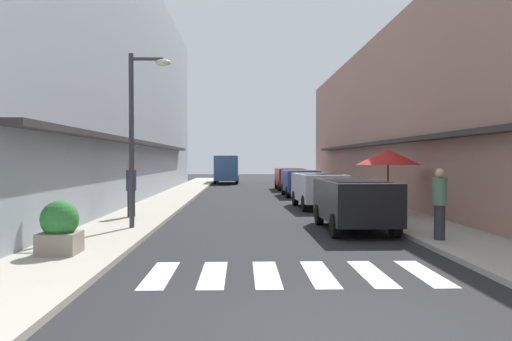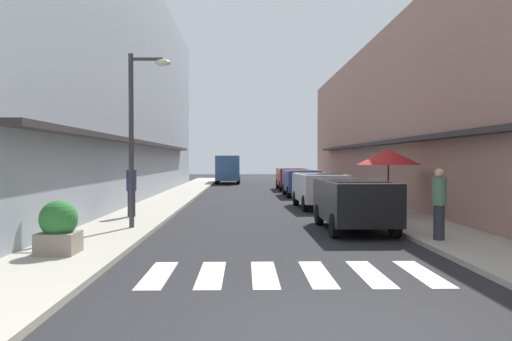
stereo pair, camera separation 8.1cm
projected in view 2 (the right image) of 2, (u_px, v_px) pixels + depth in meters
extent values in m
plane|color=#232326|center=(262.00, 205.00, 23.21)|extent=(95.14, 95.14, 0.00)
cube|color=#ADA899|center=(163.00, 204.00, 23.10)|extent=(2.25, 60.54, 0.12)
cube|color=#ADA899|center=(361.00, 203.00, 23.31)|extent=(2.25, 60.54, 0.12)
cube|color=#939EA8|center=(89.00, 80.00, 24.05)|extent=(5.00, 40.92, 11.64)
cube|color=#332D2D|center=(148.00, 144.00, 24.18)|extent=(0.50, 28.65, 0.16)
cube|color=#A87A6B|center=(431.00, 118.00, 24.47)|extent=(5.00, 40.92, 8.14)
cube|color=#332D2D|center=(374.00, 144.00, 24.44)|extent=(0.50, 28.65, 0.16)
cube|color=silver|center=(158.00, 275.00, 9.10)|extent=(0.45, 2.20, 0.01)
cube|color=silver|center=(211.00, 275.00, 9.12)|extent=(0.45, 2.20, 0.01)
cube|color=silver|center=(264.00, 274.00, 9.15)|extent=(0.45, 2.20, 0.01)
cube|color=silver|center=(317.00, 274.00, 9.17)|extent=(0.45, 2.20, 0.01)
cube|color=silver|center=(370.00, 274.00, 9.19)|extent=(0.45, 2.20, 0.01)
cube|color=silver|center=(422.00, 273.00, 9.21)|extent=(0.45, 2.20, 0.01)
cube|color=black|center=(354.00, 200.00, 14.76)|extent=(1.77, 4.13, 1.13)
cube|color=black|center=(355.00, 190.00, 14.54)|extent=(1.48, 2.32, 0.56)
cylinder|color=black|center=(319.00, 215.00, 16.11)|extent=(0.22, 0.64, 0.64)
cylinder|color=black|center=(369.00, 214.00, 16.15)|extent=(0.22, 0.64, 0.64)
cylinder|color=black|center=(335.00, 226.00, 13.39)|extent=(0.22, 0.64, 0.64)
cylinder|color=black|center=(395.00, 226.00, 13.43)|extent=(0.22, 0.64, 0.64)
cube|color=silver|center=(319.00, 187.00, 21.56)|extent=(1.90, 4.14, 1.13)
cube|color=black|center=(320.00, 180.00, 21.35)|extent=(1.55, 2.34, 0.56)
cylinder|color=black|center=(296.00, 198.00, 22.87)|extent=(0.24, 0.65, 0.64)
cylinder|color=black|center=(331.00, 198.00, 22.97)|extent=(0.24, 0.65, 0.64)
cylinder|color=black|center=(305.00, 203.00, 20.18)|extent=(0.24, 0.65, 0.64)
cylinder|color=black|center=(345.00, 203.00, 20.28)|extent=(0.24, 0.65, 0.64)
cube|color=navy|center=(301.00, 180.00, 28.47)|extent=(1.79, 3.94, 1.13)
cube|color=black|center=(301.00, 175.00, 28.26)|extent=(1.49, 2.21, 0.56)
cylinder|color=black|center=(285.00, 189.00, 29.75)|extent=(0.23, 0.64, 0.64)
cylinder|color=black|center=(312.00, 189.00, 29.80)|extent=(0.23, 0.64, 0.64)
cylinder|color=black|center=(289.00, 192.00, 27.16)|extent=(0.23, 0.64, 0.64)
cylinder|color=black|center=(319.00, 192.00, 27.21)|extent=(0.23, 0.64, 0.64)
cube|color=maroon|center=(291.00, 177.00, 34.45)|extent=(1.75, 4.46, 1.13)
cube|color=black|center=(291.00, 172.00, 34.22)|extent=(1.47, 2.50, 0.56)
cylinder|color=black|center=(278.00, 184.00, 35.91)|extent=(0.22, 0.64, 0.64)
cylinder|color=black|center=(300.00, 184.00, 35.95)|extent=(0.22, 0.64, 0.64)
cylinder|color=black|center=(281.00, 186.00, 32.98)|extent=(0.22, 0.64, 0.64)
cylinder|color=black|center=(305.00, 186.00, 33.02)|extent=(0.22, 0.64, 0.64)
cube|color=#33598C|center=(228.00, 168.00, 43.74)|extent=(1.97, 5.41, 2.03)
cube|color=black|center=(228.00, 159.00, 43.45)|extent=(1.65, 3.03, 0.56)
cylinder|color=black|center=(219.00, 179.00, 45.52)|extent=(0.22, 0.64, 0.64)
cylinder|color=black|center=(239.00, 179.00, 45.56)|extent=(0.22, 0.64, 0.64)
cylinder|color=black|center=(217.00, 181.00, 41.96)|extent=(0.22, 0.64, 0.64)
cylinder|color=black|center=(238.00, 180.00, 42.00)|extent=(0.22, 0.64, 0.64)
cylinder|color=#38383D|center=(131.00, 141.00, 14.54)|extent=(0.14, 0.14, 4.95)
cylinder|color=#38383D|center=(147.00, 59.00, 14.50)|extent=(0.90, 0.10, 0.10)
ellipsoid|color=beige|center=(163.00, 63.00, 14.51)|extent=(0.44, 0.28, 0.20)
cylinder|color=#262626|center=(388.00, 214.00, 18.01)|extent=(0.48, 0.48, 0.06)
cylinder|color=#4C3823|center=(388.00, 186.00, 17.98)|extent=(0.06, 0.06, 2.03)
cone|color=red|center=(388.00, 157.00, 17.96)|extent=(2.24, 2.24, 0.55)
cube|color=gray|center=(59.00, 243.00, 10.54)|extent=(0.78, 0.78, 0.44)
sphere|color=#2D7533|center=(58.00, 219.00, 10.53)|extent=(0.78, 0.78, 0.78)
cylinder|color=#282B33|center=(439.00, 223.00, 12.33)|extent=(0.26, 0.26, 0.84)
cylinder|color=#4C7259|center=(439.00, 192.00, 12.31)|extent=(0.34, 0.34, 0.66)
sphere|color=tan|center=(439.00, 173.00, 12.30)|extent=(0.23, 0.23, 0.23)
cylinder|color=#282B33|center=(131.00, 204.00, 17.34)|extent=(0.26, 0.26, 0.88)
cylinder|color=navy|center=(131.00, 180.00, 17.33)|extent=(0.34, 0.34, 0.70)
sphere|color=tan|center=(131.00, 167.00, 17.32)|extent=(0.24, 0.24, 0.24)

